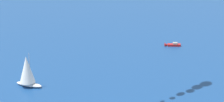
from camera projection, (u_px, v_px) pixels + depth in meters
sailboat_near_centre at (27, 71)px, 130.31m from camera, size 6.31×8.48×10.78m
motorboat_far_stbd at (172, 45)px, 163.49m from camera, size 2.61×6.16×1.74m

